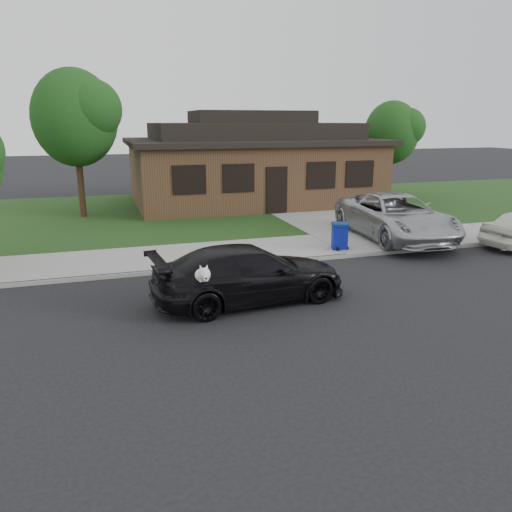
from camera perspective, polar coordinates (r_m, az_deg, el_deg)
name	(u,v)px	position (r m, az deg, el deg)	size (l,w,h in m)	color
ground	(272,307)	(11.88, 1.85, -5.90)	(120.00, 120.00, 0.00)	black
sidewalk	(223,253)	(16.44, -3.84, 0.30)	(60.00, 3.00, 0.12)	gray
curb	(234,266)	(15.04, -2.50, -1.10)	(60.00, 0.12, 0.12)	gray
lawn	(183,212)	(24.12, -8.32, 4.97)	(60.00, 13.00, 0.13)	#193814
driveway	(325,216)	(23.02, 7.87, 4.51)	(4.50, 13.00, 0.14)	gray
sedan	(249,274)	(12.07, -0.79, -2.07)	(4.93, 2.45, 1.38)	black
minivan	(396,216)	(18.78, 15.66, 4.38)	(2.64, 5.73, 1.59)	#B2B4BA
recycling_bin	(340,236)	(16.89, 9.54, 2.29)	(0.66, 0.66, 0.88)	#0D1791
house	(251,163)	(26.68, -0.54, 10.57)	(12.60, 8.60, 4.65)	#422B1C
tree_0	(79,116)	(23.36, -19.62, 14.84)	(3.78, 3.60, 6.34)	#332114
tree_1	(395,131)	(29.46, 15.59, 13.55)	(3.15, 3.00, 5.25)	#332114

